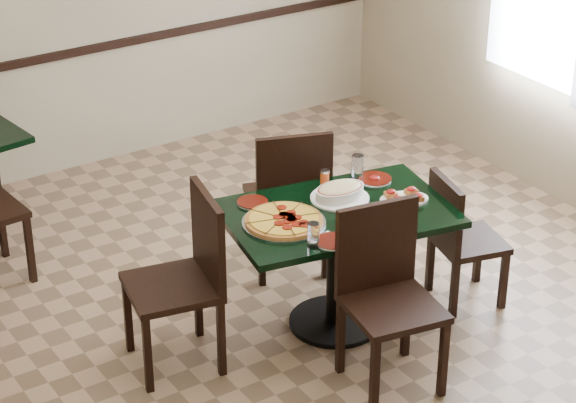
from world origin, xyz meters
TOP-DOWN VIEW (x-y plane):
  - floor at (0.00, 0.00)m, footprint 5.50×5.50m
  - room_shell at (1.02, 1.73)m, footprint 5.50×5.50m
  - main_table at (0.24, -0.07)m, footprint 1.37×1.02m
  - chair_far at (0.34, 0.57)m, footprint 0.59×0.59m
  - chair_near at (0.17, -0.61)m, footprint 0.54×0.54m
  - chair_right at (0.99, -0.26)m, footprint 0.47×0.47m
  - chair_left at (-0.62, 0.08)m, footprint 0.55×0.55m
  - pepperoni_pizza at (-0.09, -0.04)m, footprint 0.46×0.46m
  - lasagna_casserole at (0.33, 0.04)m, footprint 0.34×0.34m
  - bread_basket at (0.22, -0.34)m, footprint 0.26×0.22m
  - bruschetta_platter at (0.63, -0.18)m, footprint 0.33×0.28m
  - side_plate_near at (0.01, -0.35)m, footprint 0.19×0.19m
  - side_plate_far_r at (0.64, 0.12)m, footprint 0.20×0.20m
  - side_plate_far_l at (-0.11, 0.26)m, footprint 0.18×0.18m
  - napkin_setting at (0.01, -0.32)m, footprint 0.17×0.17m
  - water_glass_a at (0.57, 0.20)m, footprint 0.07×0.07m
  - water_glass_b at (-0.10, -0.33)m, footprint 0.06×0.06m
  - pepper_shaker at (0.37, 0.23)m, footprint 0.05×0.05m

SIDE VIEW (x-z plane):
  - floor at x=0.00m, z-range 0.00..0.00m
  - chair_right at x=0.99m, z-range 0.04..0.87m
  - chair_far at x=0.34m, z-range 0.06..1.06m
  - chair_near at x=0.17m, z-range 0.06..1.06m
  - chair_left at x=-0.62m, z-range 0.07..1.07m
  - main_table at x=0.24m, z-range 0.19..0.94m
  - napkin_setting at x=0.01m, z-range 0.75..0.76m
  - side_plate_far_l at x=-0.11m, z-range 0.75..0.77m
  - side_plate_near at x=0.01m, z-range 0.75..0.77m
  - side_plate_far_r at x=0.64m, z-range 0.74..0.77m
  - pepperoni_pizza at x=-0.09m, z-range 0.75..0.79m
  - bruschetta_platter at x=0.63m, z-range 0.75..0.80m
  - bread_basket at x=0.22m, z-range 0.74..0.84m
  - lasagna_casserole at x=0.33m, z-range 0.75..0.84m
  - pepper_shaker at x=0.37m, z-range 0.75..0.84m
  - water_glass_b at x=-0.10m, z-range 0.75..0.89m
  - water_glass_a at x=0.57m, z-range 0.75..0.90m
  - room_shell at x=1.02m, z-range -1.58..3.92m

